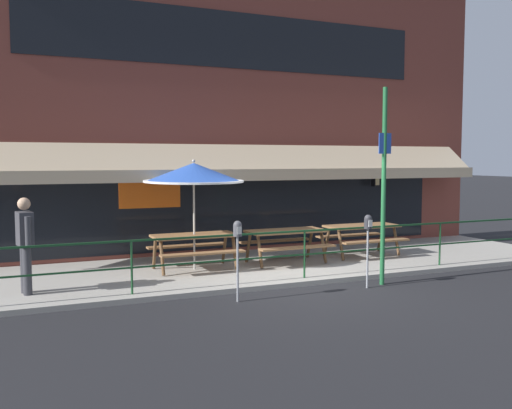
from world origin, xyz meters
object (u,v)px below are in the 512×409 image
Objects in this scene: pedestrian_walking at (25,240)px; parking_meter_far at (368,229)px; picnic_table_centre at (286,237)px; patio_umbrella_left at (194,173)px; picnic_table_left at (195,242)px; street_sign_pole at (384,184)px; parking_meter_near at (238,236)px; picnic_table_right at (362,231)px.

parking_meter_far is at bearing -15.50° from pedestrian_walking.
patio_umbrella_left reaches higher than picnic_table_centre.
picnic_table_left is at bearing 177.34° from picnic_table_centre.
parking_meter_far is (0.49, -2.51, 0.44)m from picnic_table_centre.
pedestrian_walking is 0.44× the size of street_sign_pole.
picnic_table_centre is (2.15, -0.10, 0.00)m from picnic_table_left.
parking_meter_far is (6.04, -1.68, 0.09)m from pedestrian_walking.
street_sign_pole is (6.49, -1.53, 0.93)m from pedestrian_walking.
parking_meter_near is at bearing -177.63° from street_sign_pole.
parking_meter_far is (2.68, -0.01, 0.00)m from parking_meter_near.
street_sign_pole is (0.45, 0.14, 0.84)m from parking_meter_far.
patio_umbrella_left is at bearing 89.03° from parking_meter_near.
picnic_table_left is 1.05× the size of pedestrian_walking.
picnic_table_right is 0.47× the size of street_sign_pole.
picnic_table_centre is 1.27× the size of parking_meter_far.
picnic_table_right is at bearing 7.11° from pedestrian_walking.
pedestrian_walking is at bearing 164.50° from parking_meter_far.
street_sign_pole reaches higher than patio_umbrella_left.
picnic_table_centre is 0.76× the size of patio_umbrella_left.
patio_umbrella_left is at bearing 15.74° from pedestrian_walking.
picnic_table_right is at bearing 0.01° from patio_umbrella_left.
street_sign_pole is at bearing -13.29° from pedestrian_walking.
parking_meter_near is 1.00× the size of parking_meter_far.
pedestrian_walking is at bearing 166.71° from street_sign_pole.
picnic_table_left is at bearing 135.33° from parking_meter_far.
picnic_table_centre is at bearing -176.60° from picnic_table_right.
parking_meter_near is (-0.04, -2.60, 0.44)m from picnic_table_left.
picnic_table_centre is 5.63m from pedestrian_walking.
pedestrian_walking is at bearing -171.47° from picnic_table_centre.
street_sign_pole is (3.09, -2.47, 1.28)m from picnic_table_left.
parking_meter_far is at bearing -44.97° from patio_umbrella_left.
parking_meter_far reaches higher than picnic_table_right.
parking_meter_near is 2.68m from parking_meter_far.
picnic_table_left is 3.55m from pedestrian_walking.
street_sign_pole is at bearing 2.37° from parking_meter_near.
picnic_table_centre is at bearing -2.66° from picnic_table_left.
pedestrian_walking is at bearing 153.66° from parking_meter_near.
picnic_table_centre is 3.35m from parking_meter_near.
patio_umbrella_left is at bearing 90.00° from picnic_table_left.
picnic_table_left and picnic_table_right have the same top height.
pedestrian_walking is 6.74m from street_sign_pole.
picnic_table_left is 3.74m from parking_meter_far.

